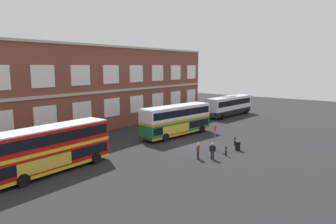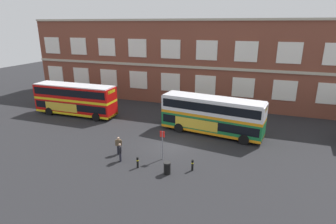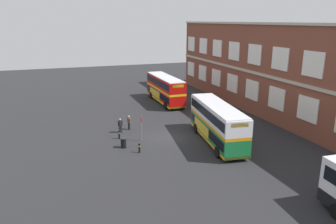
# 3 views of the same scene
# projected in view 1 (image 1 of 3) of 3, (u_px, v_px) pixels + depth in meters

# --- Properties ---
(ground_plane) EXTENTS (120.00, 120.00, 0.00)m
(ground_plane) POSITION_uv_depth(u_px,v_px,m) (178.00, 143.00, 36.83)
(ground_plane) COLOR #232326
(brick_terminal_building) EXTENTS (51.91, 8.19, 12.21)m
(brick_terminal_building) POSITION_uv_depth(u_px,v_px,m) (79.00, 89.00, 43.74)
(brick_terminal_building) COLOR brown
(brick_terminal_building) RESTS_ON ground
(double_decker_near) EXTENTS (11.02, 2.95, 4.07)m
(double_decker_near) POSITION_uv_depth(u_px,v_px,m) (51.00, 148.00, 26.54)
(double_decker_near) COLOR red
(double_decker_near) RESTS_ON ground
(double_decker_middle) EXTENTS (11.24, 4.01, 4.07)m
(double_decker_middle) POSITION_uv_depth(u_px,v_px,m) (177.00, 120.00, 40.39)
(double_decker_middle) COLOR #197038
(double_decker_middle) RESTS_ON ground
(touring_coach) EXTENTS (12.17, 3.64, 3.80)m
(touring_coach) POSITION_uv_depth(u_px,v_px,m) (229.00, 106.00, 56.51)
(touring_coach) COLOR silver
(touring_coach) RESTS_ON ground
(waiting_passenger) EXTENTS (0.64, 0.34, 1.70)m
(waiting_passenger) POSITION_uv_depth(u_px,v_px,m) (198.00, 150.00, 30.33)
(waiting_passenger) COLOR black
(waiting_passenger) RESTS_ON ground
(second_passenger) EXTENTS (0.37, 0.63, 1.70)m
(second_passenger) POSITION_uv_depth(u_px,v_px,m) (212.00, 150.00, 30.25)
(second_passenger) COLOR black
(second_passenger) RESTS_ON ground
(bus_stand_flag) EXTENTS (0.44, 0.10, 2.70)m
(bus_stand_flag) POSITION_uv_depth(u_px,v_px,m) (215.00, 135.00, 33.73)
(bus_stand_flag) COLOR slate
(bus_stand_flag) RESTS_ON ground
(station_litter_bin) EXTENTS (0.60, 0.60, 1.03)m
(station_litter_bin) POSITION_uv_depth(u_px,v_px,m) (238.00, 146.00, 33.52)
(station_litter_bin) COLOR black
(station_litter_bin) RESTS_ON ground
(safety_bollard_west) EXTENTS (0.19, 0.19, 0.95)m
(safety_bollard_west) POSITION_uv_depth(u_px,v_px,m) (235.00, 141.00, 35.64)
(safety_bollard_west) COLOR black
(safety_bollard_west) RESTS_ON ground
(safety_bollard_east) EXTENTS (0.19, 0.19, 0.95)m
(safety_bollard_east) POSITION_uv_depth(u_px,v_px,m) (226.00, 151.00, 31.50)
(safety_bollard_east) COLOR black
(safety_bollard_east) RESTS_ON ground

